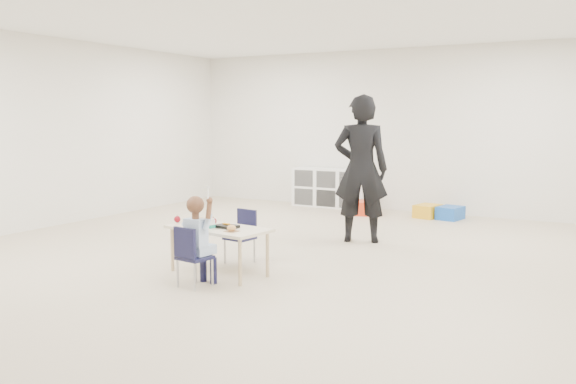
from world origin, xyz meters
The scene contains 16 objects.
room centered at (0.00, 0.00, 1.40)m, with size 9.00×9.02×2.80m.
table centered at (-0.17, -0.62, 0.25)m, with size 1.14×0.69×0.49m.
chair_near centered at (-0.09, -1.13, 0.30)m, with size 0.29×0.27×0.59m, color #111133, non-canonical shape.
chair_far centered at (-0.25, -0.12, 0.30)m, with size 0.29×0.27×0.59m, color #111133, non-canonical shape.
child centered at (-0.09, -1.13, 0.47)m, with size 0.40×0.40×0.94m, color #BCD5FE, non-canonical shape.
lunch_tray_near centered at (-0.07, -0.62, 0.51)m, with size 0.22×0.16×0.03m, color black.
lunch_tray_far centered at (-0.48, -0.47, 0.51)m, with size 0.22×0.16×0.03m, color black.
milk_carton centered at (-0.19, -0.74, 0.54)m, with size 0.07×0.07×0.10m, color white.
bread_roll centered at (0.08, -0.76, 0.53)m, with size 0.09×0.09×0.07m, color tan.
apple_near centered at (-0.31, -0.53, 0.53)m, with size 0.07×0.07×0.07m, color maroon.
apple_far centered at (-0.72, -0.62, 0.53)m, with size 0.07×0.07×0.07m, color maroon.
cubby_shelf centered at (-1.20, 4.28, 0.35)m, with size 1.40×0.40×0.70m, color white.
adult centered at (0.47, 1.65, 0.96)m, with size 0.70×0.46×1.91m, color black.
bin_red centered at (-0.32, 3.78, 0.11)m, with size 0.36×0.46×0.23m, color red.
bin_yellow centered at (0.69, 3.98, 0.11)m, with size 0.34×0.43×0.21m, color gold.
bin_blue centered at (1.06, 3.98, 0.10)m, with size 0.33×0.42×0.21m, color #1852B4.
Camera 1 is at (3.47, -5.69, 1.62)m, focal length 38.00 mm.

